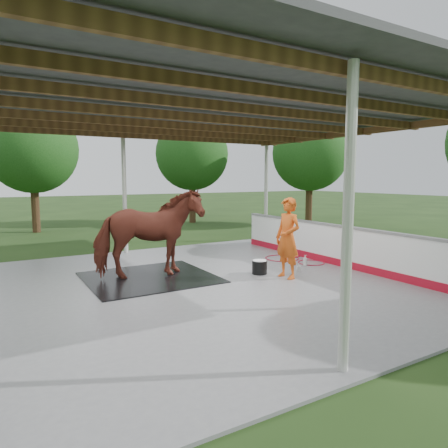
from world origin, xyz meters
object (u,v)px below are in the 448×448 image
wash_bucket (260,267)px  dasher_board (332,245)px  handler (288,238)px  horse (149,234)px

wash_bucket → dasher_board: bearing=-1.5°
wash_bucket → handler: bearing=-61.8°
horse → handler: 3.41m
dasher_board → wash_bucket: 2.54m
horse → handler: (2.95, -1.71, -0.11)m
horse → wash_bucket: 2.94m
handler → dasher_board: bearing=99.6°
horse → dasher_board: bearing=-94.5°
handler → wash_bucket: 1.11m
horse → wash_bucket: horse is taller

